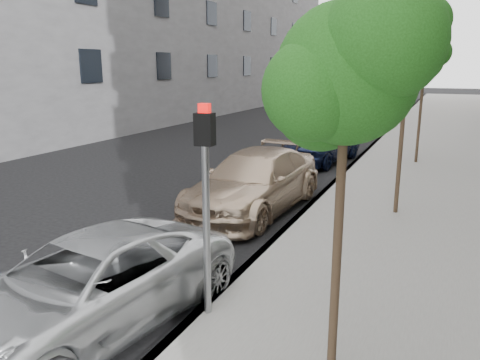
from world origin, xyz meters
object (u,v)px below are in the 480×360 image
Objects in this scene: sedan_blue at (322,142)px; signal_pole at (206,186)px; suv at (254,181)px; sedan_rear at (353,113)px; minivan at (87,285)px; tree_far at (426,62)px; tree_near at (349,73)px; tree_mid at (411,36)px; sedan_black at (332,127)px.

signal_pole is at bearing -74.36° from sedan_blue.
sedan_rear is at bearing 96.98° from suv.
tree_far is at bearing 85.36° from minivan.
minivan is (-3.33, -0.24, -2.82)m from tree_near.
sedan_black is at bearing 110.81° from tree_mid.
tree_mid is at bearing -75.10° from sedan_rear.
sedan_rear is (-2.39, 22.79, -1.20)m from signal_pole.
tree_near is 17.97m from sedan_black.
signal_pole is at bearing 163.41° from tree_near.
signal_pole is 0.68× the size of sedan_black.
tree_near is at bearing -90.00° from tree_mid.
tree_far is 6.62m from sedan_black.
signal_pole is 5.46m from suv.
sedan_blue is (-3.33, -0.64, -2.91)m from tree_far.
sedan_rear is (-0.99, 11.01, 0.03)m from sedan_blue.
sedan_blue is (0.00, 6.65, 0.01)m from suv.
tree_far is 0.95× the size of minivan.
signal_pole is at bearing -107.95° from tree_mid.
tree_mid reaches higher than sedan_blue.
sedan_black is at bearing 97.60° from suv.
suv is 6.65m from sedan_blue.
tree_near is 0.78× the size of sedan_rear.
sedan_rear is at bearing 101.86° from minivan.
tree_mid reaches higher than minivan.
tree_far is 13.98m from minivan.
tree_near reaches higher than sedan_black.
tree_near is 0.96× the size of sedan_blue.
tree_near is 1.43× the size of signal_pole.
tree_far is 0.85× the size of suv.
sedan_blue is (-3.33, 5.86, -3.40)m from tree_mid.
signal_pole is 0.58× the size of suv.
signal_pole is at bearing 39.50° from minivan.
sedan_blue is at bearing 99.47° from minivan.
tree_mid reaches higher than sedan_black.
sedan_black is at bearing -87.43° from sedan_rear.
sedan_rear is (-4.31, 16.86, -3.37)m from tree_mid.
tree_mid is 6.60m from signal_pole.
tree_far is at bearing 19.79° from sedan_blue.
sedan_black is (-4.10, 10.78, -3.44)m from tree_mid.
tree_mid is 17.73m from sedan_rear.
tree_near is 0.92× the size of minivan.
tree_mid reaches higher than tree_near.
tree_mid reaches higher than sedan_rear.
tree_near is at bearing -66.10° from sedan_blue.
tree_far reaches higher than tree_near.
minivan is 12.60m from sedan_blue.
sedan_black reaches higher than minivan.
tree_far is at bearing -66.85° from sedan_rear.
tree_near is 0.83× the size of suv.
minivan is at bearing -104.10° from tree_far.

